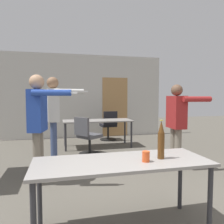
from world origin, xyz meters
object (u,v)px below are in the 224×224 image
person_left_plaid (38,117)px  office_chair_side_rolled (109,127)px  drink_cup (146,156)px  person_center_tall (54,110)px  office_chair_near_pushed (87,138)px  person_near_casual (177,118)px  beer_bottle (161,140)px

person_left_plaid → office_chair_side_rolled: person_left_plaid is taller
office_chair_side_rolled → drink_cup: size_ratio=8.90×
person_center_tall → office_chair_near_pushed: size_ratio=1.97×
drink_cup → office_chair_near_pushed: bearing=93.5°
person_center_tall → office_chair_near_pushed: bearing=112.0°
person_center_tall → office_chair_near_pushed: person_center_tall is taller
person_center_tall → office_chair_side_rolled: (1.63, 2.01, -0.66)m
person_near_casual → office_chair_side_rolled: 3.09m
person_center_tall → drink_cup: person_center_tall is taller
office_chair_near_pushed → office_chair_side_rolled: office_chair_side_rolled is taller
person_center_tall → person_left_plaid: size_ratio=1.04×
person_near_casual → person_left_plaid: bearing=-84.5°
office_chair_side_rolled → drink_cup: bearing=-102.7°
person_left_plaid → drink_cup: 2.01m
office_chair_near_pushed → drink_cup: 3.15m
person_center_tall → office_chair_side_rolled: bearing=135.0°
person_left_plaid → drink_cup: size_ratio=16.47×
office_chair_near_pushed → office_chair_side_rolled: (0.88, 1.61, 0.02)m
office_chair_near_pushed → office_chair_side_rolled: bearing=113.5°
person_left_plaid → beer_bottle: (1.34, -1.56, -0.13)m
office_chair_near_pushed → person_near_casual: bearing=11.3°
office_chair_side_rolled → person_left_plaid: bearing=-125.0°
office_chair_near_pushed → drink_cup: office_chair_near_pushed is taller
person_center_tall → drink_cup: size_ratio=17.06×
drink_cup → person_center_tall: bearing=109.0°
person_center_tall → person_near_casual: size_ratio=1.11×
office_chair_side_rolled → drink_cup: 4.80m
person_near_casual → office_chair_near_pushed: person_near_casual is taller
office_chair_near_pushed → beer_bottle: size_ratio=2.26×
person_left_plaid → office_chair_near_pushed: bearing=159.4°
beer_bottle → office_chair_side_rolled: bearing=83.9°
beer_bottle → person_near_casual: bearing=55.6°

